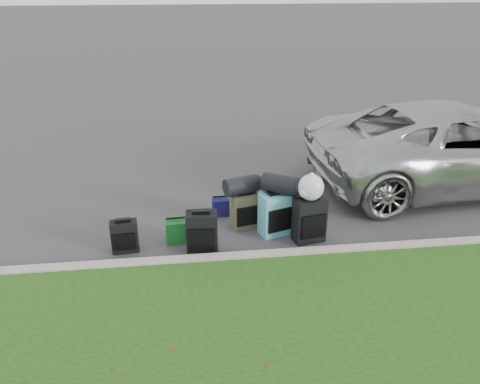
{
  "coord_description": "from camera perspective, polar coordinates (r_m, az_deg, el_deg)",
  "views": [
    {
      "loc": [
        -0.9,
        -6.5,
        3.72
      ],
      "look_at": [
        -0.1,
        0.2,
        0.55
      ],
      "focal_mm": 35.0,
      "sensor_mm": 36.0,
      "label": 1
    }
  ],
  "objects": [
    {
      "name": "suitcase_olive",
      "position": [
        7.45,
        0.55,
        -2.28
      ],
      "size": [
        0.47,
        0.35,
        0.57
      ],
      "primitive_type": "cube",
      "rotation": [
        0.0,
        0.0,
        0.22
      ],
      "color": "#3E3B28",
      "rests_on": "ground"
    },
    {
      "name": "ground",
      "position": [
        7.54,
        0.94,
        -4.39
      ],
      "size": [
        120.0,
        120.0,
        0.0
      ],
      "primitive_type": "plane",
      "color": "#383535",
      "rests_on": "ground"
    },
    {
      "name": "suitcase_small_black",
      "position": [
        7.04,
        -13.88,
        -5.26
      ],
      "size": [
        0.4,
        0.24,
        0.48
      ],
      "primitive_type": "cube",
      "rotation": [
        0.0,
        0.0,
        0.09
      ],
      "color": "black",
      "rests_on": "ground"
    },
    {
      "name": "trash_bag",
      "position": [
        6.89,
        8.65,
        0.55
      ],
      "size": [
        0.38,
        0.38,
        0.38
      ],
      "primitive_type": "sphere",
      "color": "white",
      "rests_on": "suitcase_large_black_right"
    },
    {
      "name": "suitcase_teal",
      "position": [
        7.25,
        4.34,
        -2.68
      ],
      "size": [
        0.54,
        0.42,
        0.68
      ],
      "primitive_type": "cube",
      "rotation": [
        0.0,
        0.0,
        0.31
      ],
      "color": "teal",
      "rests_on": "ground"
    },
    {
      "name": "tote_green",
      "position": [
        7.17,
        -7.78,
        -4.7
      ],
      "size": [
        0.33,
        0.27,
        0.35
      ],
      "primitive_type": "cube",
      "rotation": [
        0.0,
        0.0,
        0.05
      ],
      "color": "#166323",
      "rests_on": "ground"
    },
    {
      "name": "duffel_left",
      "position": [
        7.28,
        0.14,
        0.8
      ],
      "size": [
        0.59,
        0.43,
        0.28
      ],
      "primitive_type": "cylinder",
      "rotation": [
        0.0,
        1.57,
        0.31
      ],
      "color": "black",
      "rests_on": "suitcase_olive"
    },
    {
      "name": "duffel_right",
      "position": [
        7.07,
        4.91,
        0.95
      ],
      "size": [
        0.61,
        0.53,
        0.3
      ],
      "primitive_type": "cylinder",
      "rotation": [
        0.0,
        1.57,
        -0.55
      ],
      "color": "black",
      "rests_on": "suitcase_teal"
    },
    {
      "name": "curb",
      "position": [
        6.66,
        2.09,
        -8.04
      ],
      "size": [
        120.0,
        0.18,
        0.15
      ],
      "primitive_type": "cube",
      "color": "#9E937F",
      "rests_on": "ground"
    },
    {
      "name": "suv",
      "position": [
        9.75,
        25.17,
        5.17
      ],
      "size": [
        5.71,
        2.81,
        1.56
      ],
      "primitive_type": "imported",
      "rotation": [
        0.0,
        0.0,
        1.61
      ],
      "color": "#B7B7B2",
      "rests_on": "ground"
    },
    {
      "name": "suitcase_large_black_right",
      "position": [
        7.13,
        8.44,
        -3.39
      ],
      "size": [
        0.51,
        0.36,
        0.69
      ],
      "primitive_type": "cube",
      "rotation": [
        0.0,
        0.0,
        0.2
      ],
      "color": "black",
      "rests_on": "ground"
    },
    {
      "name": "tote_navy",
      "position": [
        7.89,
        -2.37,
        -1.78
      ],
      "size": [
        0.28,
        0.23,
        0.29
      ],
      "primitive_type": "cube",
      "rotation": [
        0.0,
        0.0,
        0.04
      ],
      "color": "#17164E",
      "rests_on": "ground"
    },
    {
      "name": "suitcase_large_black_left",
      "position": [
        6.78,
        -4.65,
        -4.99
      ],
      "size": [
        0.46,
        0.29,
        0.64
      ],
      "primitive_type": "cube",
      "rotation": [
        0.0,
        0.0,
        -0.05
      ],
      "color": "black",
      "rests_on": "ground"
    }
  ]
}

